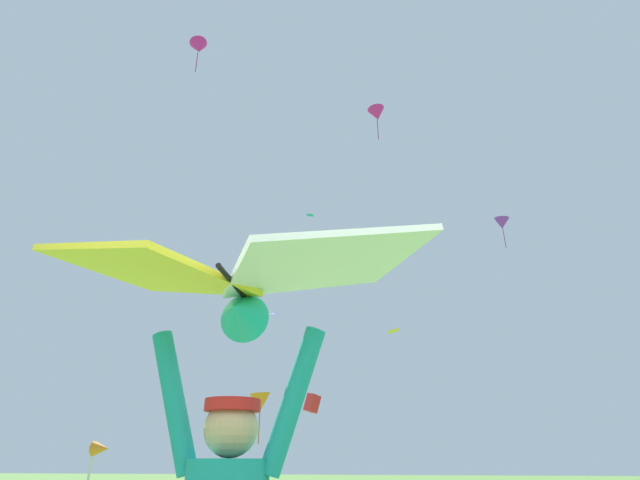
{
  "coord_description": "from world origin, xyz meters",
  "views": [
    {
      "loc": [
        0.52,
        -1.83,
        1.37
      ],
      "look_at": [
        -0.26,
        2.33,
        3.28
      ],
      "focal_mm": 27.53,
      "sensor_mm": 36.0,
      "label": 1
    }
  ],
  "objects_px": {
    "marker_flag": "(99,455)",
    "distant_kite_blue_mid_right": "(274,313)",
    "distant_kite_red_mid_left": "(312,403)",
    "distant_kite_orange_low_right": "(260,402)",
    "held_stunt_kite": "(237,279)",
    "distant_kite_yellow_overhead_distant": "(393,330)",
    "distant_kite_purple_high_right": "(502,223)",
    "distant_kite_magenta_high_left": "(199,47)",
    "distant_kite_magenta_far_center": "(377,114)",
    "distant_kite_teal_low_left": "(310,215)"
  },
  "relations": [
    {
      "from": "held_stunt_kite",
      "to": "distant_kite_magenta_high_left",
      "type": "bearing_deg",
      "value": 119.95
    },
    {
      "from": "distant_kite_magenta_far_center",
      "to": "distant_kite_teal_low_left",
      "type": "bearing_deg",
      "value": 123.65
    },
    {
      "from": "distant_kite_orange_low_right",
      "to": "marker_flag",
      "type": "xyz_separation_m",
      "value": [
        3.65,
        -20.52,
        -3.06
      ]
    },
    {
      "from": "distant_kite_red_mid_left",
      "to": "distant_kite_purple_high_right",
      "type": "height_order",
      "value": "distant_kite_purple_high_right"
    },
    {
      "from": "distant_kite_red_mid_left",
      "to": "distant_kite_orange_low_right",
      "type": "xyz_separation_m",
      "value": [
        -1.56,
        -7.43,
        -0.66
      ]
    },
    {
      "from": "distant_kite_purple_high_right",
      "to": "marker_flag",
      "type": "bearing_deg",
      "value": -116.58
    },
    {
      "from": "distant_kite_magenta_high_left",
      "to": "distant_kite_magenta_far_center",
      "type": "distance_m",
      "value": 11.74
    },
    {
      "from": "distant_kite_teal_low_left",
      "to": "distant_kite_red_mid_left",
      "type": "height_order",
      "value": "distant_kite_teal_low_left"
    },
    {
      "from": "distant_kite_magenta_high_left",
      "to": "marker_flag",
      "type": "height_order",
      "value": "distant_kite_magenta_high_left"
    },
    {
      "from": "distant_kite_magenta_high_left",
      "to": "distant_kite_red_mid_left",
      "type": "xyz_separation_m",
      "value": [
        2.41,
        18.38,
        -15.85
      ]
    },
    {
      "from": "distant_kite_teal_low_left",
      "to": "distant_kite_orange_low_right",
      "type": "bearing_deg",
      "value": -103.19
    },
    {
      "from": "distant_kite_purple_high_right",
      "to": "distant_kite_orange_low_right",
      "type": "bearing_deg",
      "value": -168.01
    },
    {
      "from": "distant_kite_teal_low_left",
      "to": "distant_kite_orange_low_right",
      "type": "distance_m",
      "value": 16.65
    },
    {
      "from": "distant_kite_magenta_high_left",
      "to": "distant_kite_orange_low_right",
      "type": "distance_m",
      "value": 19.83
    },
    {
      "from": "distant_kite_blue_mid_right",
      "to": "distant_kite_yellow_overhead_distant",
      "type": "relative_size",
      "value": 0.83
    },
    {
      "from": "held_stunt_kite",
      "to": "distant_kite_yellow_overhead_distant",
      "type": "distance_m",
      "value": 27.69
    },
    {
      "from": "held_stunt_kite",
      "to": "distant_kite_red_mid_left",
      "type": "xyz_separation_m",
      "value": [
        -6.55,
        33.94,
        3.04
      ]
    },
    {
      "from": "distant_kite_orange_low_right",
      "to": "marker_flag",
      "type": "distance_m",
      "value": 21.07
    },
    {
      "from": "distant_kite_teal_low_left",
      "to": "distant_kite_red_mid_left",
      "type": "distance_m",
      "value": 14.67
    },
    {
      "from": "distant_kite_teal_low_left",
      "to": "held_stunt_kite",
      "type": "bearing_deg",
      "value": -78.65
    },
    {
      "from": "distant_kite_magenta_high_left",
      "to": "distant_kite_blue_mid_right",
      "type": "height_order",
      "value": "distant_kite_magenta_high_left"
    },
    {
      "from": "distant_kite_blue_mid_right",
      "to": "distant_kite_red_mid_left",
      "type": "distance_m",
      "value": 7.01
    },
    {
      "from": "distant_kite_magenta_far_center",
      "to": "distant_kite_teal_low_left",
      "type": "xyz_separation_m",
      "value": [
        -6.3,
        9.47,
        -1.84
      ]
    },
    {
      "from": "marker_flag",
      "to": "distant_kite_blue_mid_right",
      "type": "bearing_deg",
      "value": 100.15
    },
    {
      "from": "held_stunt_kite",
      "to": "distant_kite_teal_low_left",
      "type": "xyz_separation_m",
      "value": [
        -6.61,
        32.92,
        17.68
      ]
    },
    {
      "from": "distant_kite_magenta_high_left",
      "to": "distant_kite_yellow_overhead_distant",
      "type": "height_order",
      "value": "distant_kite_magenta_high_left"
    },
    {
      "from": "distant_kite_blue_mid_right",
      "to": "distant_kite_purple_high_right",
      "type": "distance_m",
      "value": 17.52
    },
    {
      "from": "distant_kite_magenta_high_left",
      "to": "distant_kite_red_mid_left",
      "type": "height_order",
      "value": "distant_kite_magenta_high_left"
    },
    {
      "from": "distant_kite_teal_low_left",
      "to": "distant_kite_yellow_overhead_distant",
      "type": "xyz_separation_m",
      "value": [
        6.35,
        -5.96,
        -11.35
      ]
    },
    {
      "from": "distant_kite_red_mid_left",
      "to": "held_stunt_kite",
      "type": "bearing_deg",
      "value": -79.07
    },
    {
      "from": "distant_kite_magenta_high_left",
      "to": "distant_kite_red_mid_left",
      "type": "relative_size",
      "value": 1.46
    },
    {
      "from": "held_stunt_kite",
      "to": "distant_kite_orange_low_right",
      "type": "xyz_separation_m",
      "value": [
        -8.11,
        26.51,
        2.38
      ]
    },
    {
      "from": "distant_kite_magenta_far_center",
      "to": "marker_flag",
      "type": "height_order",
      "value": "distant_kite_magenta_far_center"
    },
    {
      "from": "held_stunt_kite",
      "to": "distant_kite_purple_high_right",
      "type": "height_order",
      "value": "distant_kite_purple_high_right"
    },
    {
      "from": "distant_kite_magenta_high_left",
      "to": "distant_kite_magenta_far_center",
      "type": "xyz_separation_m",
      "value": [
        8.66,
        7.89,
        0.62
      ]
    },
    {
      "from": "distant_kite_magenta_far_center",
      "to": "distant_kite_yellow_overhead_distant",
      "type": "xyz_separation_m",
      "value": [
        0.04,
        3.51,
        -13.19
      ]
    },
    {
      "from": "distant_kite_blue_mid_right",
      "to": "distant_kite_yellow_overhead_distant",
      "type": "distance_m",
      "value": 10.91
    },
    {
      "from": "distant_kite_magenta_far_center",
      "to": "distant_kite_teal_low_left",
      "type": "relative_size",
      "value": 3.17
    },
    {
      "from": "distant_kite_yellow_overhead_distant",
      "to": "held_stunt_kite",
      "type": "bearing_deg",
      "value": -89.45
    },
    {
      "from": "distant_kite_blue_mid_right",
      "to": "distant_kite_magenta_far_center",
      "type": "bearing_deg",
      "value": -45.33
    },
    {
      "from": "distant_kite_purple_high_right",
      "to": "distant_kite_orange_low_right",
      "type": "relative_size",
      "value": 0.83
    },
    {
      "from": "distant_kite_blue_mid_right",
      "to": "distant_kite_orange_low_right",
      "type": "distance_m",
      "value": 9.23
    },
    {
      "from": "distant_kite_teal_low_left",
      "to": "distant_kite_yellow_overhead_distant",
      "type": "bearing_deg",
      "value": -43.21
    },
    {
      "from": "distant_kite_orange_low_right",
      "to": "marker_flag",
      "type": "bearing_deg",
      "value": -79.91
    },
    {
      "from": "held_stunt_kite",
      "to": "distant_kite_magenta_high_left",
      "type": "distance_m",
      "value": 26.07
    },
    {
      "from": "held_stunt_kite",
      "to": "distant_kite_magenta_far_center",
      "type": "xyz_separation_m",
      "value": [
        -0.3,
        23.45,
        19.51
      ]
    },
    {
      "from": "distant_kite_magenta_far_center",
      "to": "distant_kite_blue_mid_right",
      "type": "relative_size",
      "value": 3.17
    },
    {
      "from": "held_stunt_kite",
      "to": "distant_kite_teal_low_left",
      "type": "distance_m",
      "value": 37.95
    },
    {
      "from": "held_stunt_kite",
      "to": "distant_kite_orange_low_right",
      "type": "height_order",
      "value": "distant_kite_orange_low_right"
    },
    {
      "from": "distant_kite_magenta_high_left",
      "to": "distant_kite_magenta_far_center",
      "type": "height_order",
      "value": "distant_kite_magenta_far_center"
    }
  ]
}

